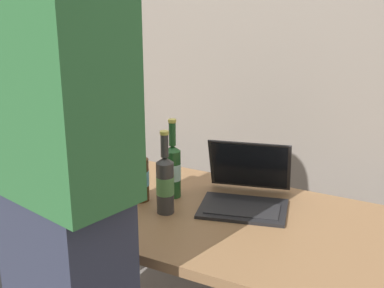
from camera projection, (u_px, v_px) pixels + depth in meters
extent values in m
cube|color=olive|center=(190.00, 213.00, 1.87)|extent=(1.49, 0.73, 0.03)
cylinder|color=#2D2D30|center=(99.00, 228.00, 2.55)|extent=(0.05, 0.05, 0.70)
cube|color=black|center=(243.00, 209.00, 1.85)|extent=(0.36, 0.30, 0.01)
cube|color=#232326|center=(242.00, 209.00, 1.83)|extent=(0.29, 0.20, 0.00)
cube|color=black|center=(250.00, 165.00, 1.97)|extent=(0.33, 0.18, 0.21)
cube|color=black|center=(250.00, 166.00, 1.96)|extent=(0.30, 0.16, 0.19)
cylinder|color=#1E5123|center=(173.00, 174.00, 1.95)|extent=(0.06, 0.06, 0.19)
cone|color=#1E5123|center=(172.00, 148.00, 1.92)|extent=(0.06, 0.06, 0.02)
cylinder|color=#1E5123|center=(172.00, 134.00, 1.90)|extent=(0.03, 0.03, 0.09)
cylinder|color=#BFB74C|center=(172.00, 121.00, 1.88)|extent=(0.03, 0.03, 0.01)
cylinder|color=#A3D6C9|center=(173.00, 172.00, 1.95)|extent=(0.06, 0.06, 0.06)
cylinder|color=#472B14|center=(139.00, 180.00, 1.92)|extent=(0.07, 0.07, 0.16)
cone|color=#472B14|center=(139.00, 156.00, 1.89)|extent=(0.07, 0.07, 0.03)
cylinder|color=#472B14|center=(138.00, 142.00, 1.87)|extent=(0.03, 0.03, 0.08)
cylinder|color=#BFB74C|center=(138.00, 129.00, 1.86)|extent=(0.04, 0.04, 0.01)
cylinder|color=#6FBEDC|center=(139.00, 178.00, 1.92)|extent=(0.07, 0.07, 0.06)
cylinder|color=#333333|center=(165.00, 188.00, 1.81)|extent=(0.06, 0.06, 0.19)
cone|color=#333333|center=(165.00, 160.00, 1.78)|extent=(0.06, 0.06, 0.02)
cylinder|color=#333333|center=(164.00, 146.00, 1.76)|extent=(0.03, 0.03, 0.08)
cylinder|color=#BFB74C|center=(164.00, 133.00, 1.75)|extent=(0.03, 0.03, 0.01)
cylinder|color=#518A4B|center=(165.00, 185.00, 1.81)|extent=(0.06, 0.06, 0.07)
cube|color=#2D6B38|center=(51.00, 69.00, 1.27)|extent=(0.46, 0.32, 0.67)
cube|color=gray|center=(264.00, 34.00, 2.28)|extent=(6.00, 0.10, 2.60)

